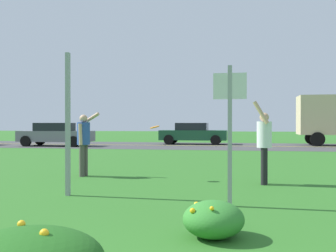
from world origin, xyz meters
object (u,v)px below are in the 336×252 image
at_px(sign_post_by_roadside, 230,121).
at_px(person_thrower_blue_shirt, 84,139).
at_px(sign_post_near_path, 68,124).
at_px(car_dark_green_center_right, 193,133).
at_px(car_gray_center_left, 56,134).
at_px(person_catcher_white_shirt, 264,141).
at_px(frisbee_orange, 155,127).

height_order(sign_post_by_roadside, person_thrower_blue_shirt, sign_post_by_roadside).
height_order(sign_post_near_path, car_dark_green_center_right, sign_post_near_path).
relative_size(sign_post_near_path, person_thrower_blue_shirt, 1.63).
bearing_deg(car_gray_center_left, person_thrower_blue_shirt, -61.46).
relative_size(sign_post_by_roadside, car_dark_green_center_right, 0.53).
bearing_deg(car_gray_center_left, sign_post_by_roadside, -56.08).
xyz_separation_m(person_catcher_white_shirt, frisbee_orange, (-2.65, 0.29, 0.32)).
height_order(sign_post_by_roadside, frisbee_orange, sign_post_by_roadside).
bearing_deg(sign_post_by_roadside, person_catcher_white_shirt, 75.37).
bearing_deg(person_catcher_white_shirt, car_dark_green_center_right, 102.04).
xyz_separation_m(frisbee_orange, car_gray_center_left, (-9.36, 13.86, -0.58)).
bearing_deg(car_dark_green_center_right, car_gray_center_left, -155.05).
xyz_separation_m(sign_post_by_roadside, person_thrower_blue_shirt, (-3.97, 3.31, -0.47)).
relative_size(sign_post_near_path, car_gray_center_left, 0.62).
distance_m(car_gray_center_left, car_dark_green_center_right, 9.03).
height_order(sign_post_by_roadside, person_catcher_white_shirt, sign_post_by_roadside).
bearing_deg(car_gray_center_left, person_catcher_white_shirt, -49.67).
relative_size(sign_post_near_path, frisbee_orange, 11.50).
xyz_separation_m(sign_post_near_path, person_thrower_blue_shirt, (-0.82, 2.82, -0.41)).
height_order(car_gray_center_left, car_dark_green_center_right, same).
bearing_deg(person_thrower_blue_shirt, car_dark_green_center_right, 87.24).
bearing_deg(person_catcher_white_shirt, sign_post_by_roadside, -104.63).
relative_size(person_thrower_blue_shirt, person_catcher_white_shirt, 0.89).
bearing_deg(person_thrower_blue_shirt, sign_post_by_roadside, -39.84).
relative_size(sign_post_by_roadside, frisbee_orange, 9.85).
xyz_separation_m(sign_post_near_path, person_catcher_white_shirt, (3.85, 2.18, -0.39)).
bearing_deg(person_catcher_white_shirt, frisbee_orange, 173.76).
bearing_deg(car_dark_green_center_right, frisbee_orange, -86.18).
xyz_separation_m(sign_post_by_roadside, car_dark_green_center_right, (-3.13, 20.63, -0.71)).
relative_size(person_catcher_white_shirt, car_gray_center_left, 0.43).
height_order(person_thrower_blue_shirt, car_dark_green_center_right, person_thrower_blue_shirt).
bearing_deg(sign_post_by_roadside, person_thrower_blue_shirt, 140.16).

